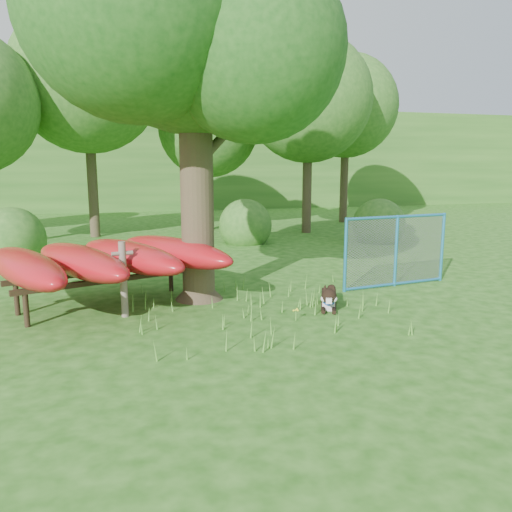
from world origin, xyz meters
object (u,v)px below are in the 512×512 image
object	(u,v)px
kayak_rack	(106,259)
husky_dog	(329,298)
oak_tree	(190,15)
fence_section	(396,251)

from	to	relation	value
kayak_rack	husky_dog	world-z (taller)	kayak_rack
oak_tree	kayak_rack	size ratio (longest dim) A/B	1.63
oak_tree	kayak_rack	xyz separation A→B (m)	(-1.68, -0.12, -4.37)
husky_dog	fence_section	world-z (taller)	fence_section
oak_tree	kayak_rack	world-z (taller)	oak_tree
kayak_rack	husky_dog	distance (m)	4.19
oak_tree	fence_section	world-z (taller)	oak_tree
kayak_rack	fence_section	xyz separation A→B (m)	(6.05, 0.01, -0.13)
oak_tree	fence_section	xyz separation A→B (m)	(4.37, -0.11, -4.50)
husky_dog	oak_tree	bearing A→B (deg)	173.15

